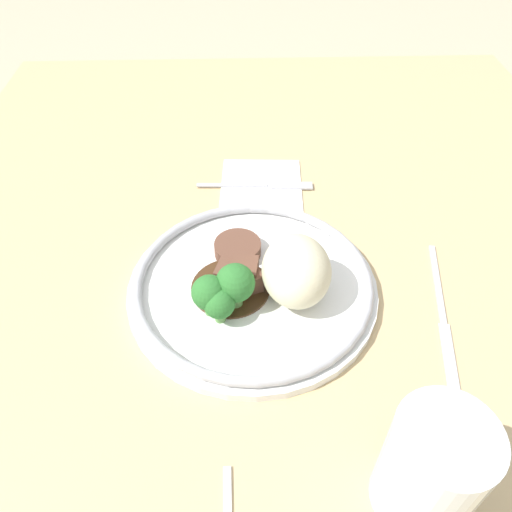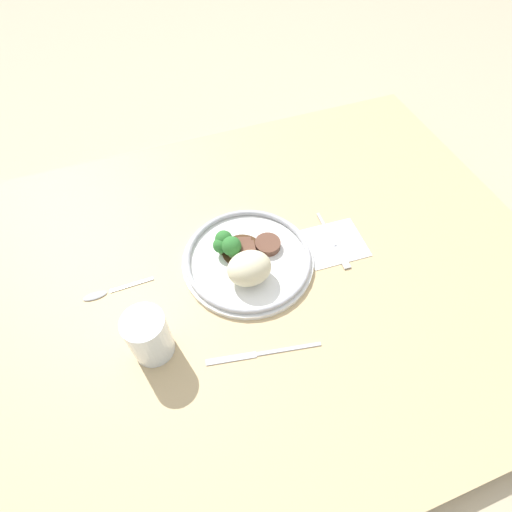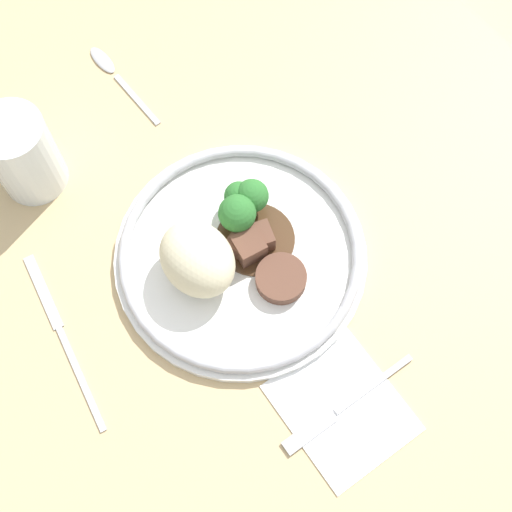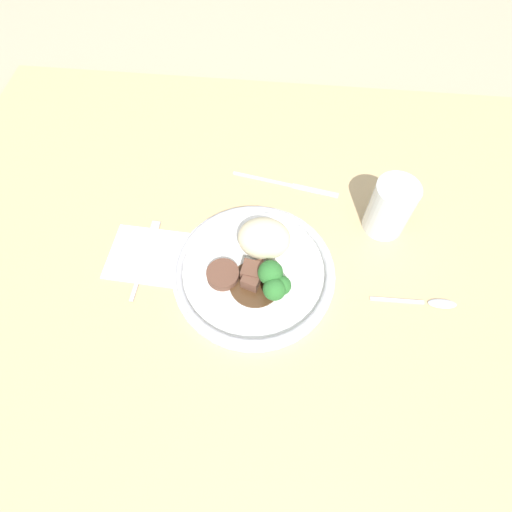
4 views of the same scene
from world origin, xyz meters
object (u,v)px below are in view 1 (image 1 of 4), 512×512
(plate, at_px, (258,281))
(fork, at_px, (266,186))
(juice_glass, at_px, (429,472))
(knife, at_px, (443,320))

(plate, xyz_separation_m, fork, (-0.20, 0.02, -0.02))
(juice_glass, bearing_deg, plate, -151.60)
(fork, bearing_deg, plate, -93.18)
(plate, xyz_separation_m, knife, (0.05, 0.20, -0.02))
(juice_glass, xyz_separation_m, knife, (-0.18, 0.08, -0.05))
(juice_glass, bearing_deg, knife, 156.63)
(juice_glass, distance_m, knife, 0.21)
(fork, relative_size, knife, 0.77)
(knife, bearing_deg, fork, -133.60)
(plate, relative_size, juice_glass, 2.60)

